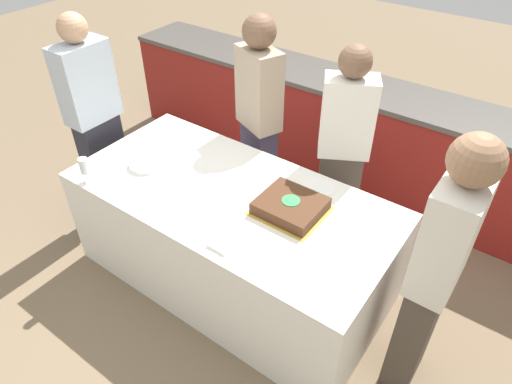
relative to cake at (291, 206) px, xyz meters
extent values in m
plane|color=#7A664C|center=(-0.39, -0.07, -0.81)|extent=(14.00, 14.00, 0.00)
cube|color=maroon|center=(-0.39, 1.50, -0.37)|extent=(4.40, 0.55, 0.88)
cube|color=#4C4742|center=(-0.39, 1.50, 0.09)|extent=(4.40, 0.58, 0.04)
cube|color=white|center=(-0.39, -0.07, -0.42)|extent=(2.08, 1.01, 0.77)
cube|color=gold|center=(0.00, 0.00, -0.04)|extent=(0.40, 0.37, 0.00)
cube|color=#472816|center=(0.00, 0.00, 0.00)|extent=(0.36, 0.33, 0.07)
cylinder|color=green|center=(0.00, 0.00, 0.04)|extent=(0.11, 0.11, 0.00)
cylinder|color=white|center=(-1.04, -0.18, -0.02)|extent=(0.22, 0.22, 0.04)
cylinder|color=white|center=(-1.21, -0.51, -0.04)|extent=(0.07, 0.07, 0.00)
cylinder|color=white|center=(-1.21, -0.51, 0.00)|extent=(0.01, 0.01, 0.06)
cylinder|color=white|center=(-1.21, -0.51, 0.08)|extent=(0.06, 0.06, 0.11)
cylinder|color=white|center=(0.03, 0.30, -0.04)|extent=(0.19, 0.19, 0.00)
cube|color=white|center=(-0.15, -0.48, -0.03)|extent=(0.13, 0.08, 0.02)
cube|color=#4C4238|center=(0.00, 0.65, -0.39)|extent=(0.33, 0.28, 0.84)
cube|color=silver|center=(0.00, 0.65, 0.30)|extent=(0.39, 0.34, 0.53)
sphere|color=brown|center=(0.00, 0.65, 0.67)|extent=(0.20, 0.20, 0.20)
cube|color=#282833|center=(-1.65, -0.07, -0.37)|extent=(0.16, 0.32, 0.88)
cube|color=silver|center=(-1.65, -0.07, 0.35)|extent=(0.20, 0.38, 0.56)
sphere|color=tan|center=(-1.65, -0.07, 0.73)|extent=(0.20, 0.20, 0.20)
cube|color=#4C4238|center=(0.87, -0.07, -0.40)|extent=(0.16, 0.30, 0.81)
cube|color=silver|center=(0.87, -0.07, 0.30)|extent=(0.20, 0.36, 0.60)
sphere|color=#936B4C|center=(0.87, -0.07, 0.71)|extent=(0.23, 0.23, 0.23)
cube|color=#383347|center=(-0.69, 0.65, -0.40)|extent=(0.33, 0.26, 0.81)
cube|color=tan|center=(-0.69, 0.65, 0.30)|extent=(0.39, 0.32, 0.58)
sphere|color=brown|center=(-0.69, 0.65, 0.70)|extent=(0.23, 0.23, 0.23)
camera|label=1|loc=(1.03, -1.77, 1.72)|focal=32.00mm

